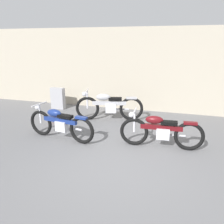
# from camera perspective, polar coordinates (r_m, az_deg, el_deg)

# --- Properties ---
(ground_plane) EXTENTS (40.00, 40.00, 0.00)m
(ground_plane) POSITION_cam_1_polar(r_m,az_deg,el_deg) (4.99, 2.05, -12.73)
(ground_plane) COLOR slate
(building_wall) EXTENTS (18.00, 0.30, 2.97)m
(building_wall) POSITION_cam_1_polar(r_m,az_deg,el_deg) (8.63, 9.58, 10.06)
(building_wall) COLOR #B2A893
(building_wall) RESTS_ON ground_plane
(stone_marker) EXTENTS (0.54, 0.23, 0.81)m
(stone_marker) POSITION_cam_1_polar(r_m,az_deg,el_deg) (9.11, -13.09, 3.28)
(stone_marker) COLOR #9E9EA3
(stone_marker) RESTS_ON ground_plane
(helmet) EXTENTS (0.26, 0.26, 0.26)m
(helmet) POSITION_cam_1_polar(r_m,az_deg,el_deg) (7.60, -13.38, -1.53)
(helmet) COLOR maroon
(helmet) RESTS_ON ground_plane
(motorcycle_maroon) EXTENTS (1.99, 0.56, 0.89)m
(motorcycle_maroon) POSITION_cam_1_polar(r_m,az_deg,el_deg) (5.68, 11.75, -4.51)
(motorcycle_maroon) COLOR black
(motorcycle_maroon) RESTS_ON ground_plane
(motorcycle_silver) EXTENTS (2.15, 0.80, 0.98)m
(motorcycle_silver) POSITION_cam_1_polar(r_m,az_deg,el_deg) (7.54, -0.81, 1.51)
(motorcycle_silver) COLOR black
(motorcycle_silver) RESTS_ON ground_plane
(motorcycle_blue) EXTENTS (1.99, 0.56, 0.90)m
(motorcycle_blue) POSITION_cam_1_polar(r_m,az_deg,el_deg) (6.20, -12.64, -2.74)
(motorcycle_blue) COLOR black
(motorcycle_blue) RESTS_ON ground_plane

